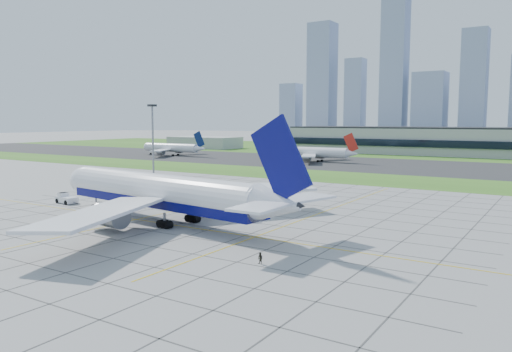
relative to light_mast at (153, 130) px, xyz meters
The scene contains 14 objects.
ground 96.89m from the light_mast, 42.88° to the right, with size 1400.00×1400.00×0.00m, color gray.
grass_median 76.07m from the light_mast, 19.65° to the left, with size 700.00×35.00×0.04m, color #33631C.
asphalt_taxiway 107.52m from the light_mast, 48.81° to the left, with size 700.00×75.00×0.04m, color #383838.
grass_far 203.13m from the light_mast, 69.78° to the left, with size 700.00×145.00×0.04m, color #33631C.
apron_markings 90.15m from the light_mast, 37.43° to the right, with size 120.00×130.00×0.03m.
service_block 171.09m from the light_mast, 121.83° to the left, with size 50.00×25.00×8.00m, color #B7B7B2.
light_mast is the anchor object (origin of this frame).
city_skyline 461.11m from the light_mast, 82.33° to the left, with size 523.00×32.40×160.00m.
airliner 93.45m from the light_mast, 45.03° to the right, with size 65.53×66.01×20.67m.
pushback_tug 70.83m from the light_mast, 63.27° to the right, with size 8.83×3.69×2.42m.
crew_near 83.43m from the light_mast, 52.96° to the right, with size 0.57×0.37×1.56m, color black.
crew_far 126.92m from the light_mast, 39.46° to the right, with size 0.80×0.62×1.64m, color black.
distant_jet_0 93.90m from the light_mast, 127.67° to the left, with size 41.72×42.66×14.08m.
distant_jet_1 85.73m from the light_mast, 70.01° to the left, with size 38.27×42.66×14.08m.
Camera 1 is at (62.60, -71.79, 19.69)m, focal length 35.00 mm.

